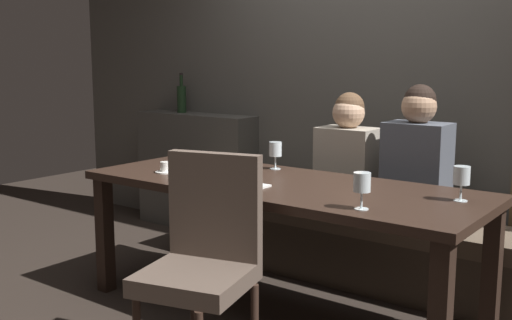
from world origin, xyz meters
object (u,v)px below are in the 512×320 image
(wine_glass_near_left, at_px, (362,184))
(dessert_plate, at_px, (246,185))
(wine_glass_near_right, at_px, (462,177))
(wine_bottle_dark_red, at_px, (182,98))
(wine_glass_far_right, at_px, (275,150))
(banquette_bench, at_px, (341,243))
(diner_redhead, at_px, (348,155))
(chair_near_side, at_px, (204,251))
(diner_bearded, at_px, (417,157))
(espresso_cup, at_px, (166,168))
(fork_on_table, at_px, (220,185))
(dining_table, at_px, (279,198))

(wine_glass_near_left, xyz_separation_m, dessert_plate, (-0.69, 0.07, -0.10))
(wine_glass_near_left, relative_size, wine_glass_near_right, 1.00)
(wine_bottle_dark_red, xyz_separation_m, wine_glass_far_right, (1.48, -0.75, -0.21))
(banquette_bench, height_order, wine_glass_far_right, wine_glass_far_right)
(wine_bottle_dark_red, height_order, wine_glass_near_right, wine_bottle_dark_red)
(wine_bottle_dark_red, distance_m, wine_glass_near_right, 2.81)
(diner_redhead, bearing_deg, banquette_bench, -131.70)
(wine_glass_far_right, height_order, dessert_plate, wine_glass_far_right)
(chair_near_side, relative_size, diner_redhead, 1.33)
(diner_bearded, height_order, dessert_plate, diner_bearded)
(chair_near_side, distance_m, wine_glass_near_right, 1.23)
(diner_bearded, relative_size, dessert_plate, 4.21)
(chair_near_side, relative_size, wine_bottle_dark_red, 3.01)
(wine_glass_near_right, distance_m, espresso_cup, 1.64)
(diner_bearded, xyz_separation_m, wine_glass_near_right, (0.45, -0.57, 0.02))
(diner_redhead, relative_size, espresso_cup, 6.15)
(wine_glass_far_right, relative_size, espresso_cup, 1.37)
(diner_bearded, xyz_separation_m, espresso_cup, (-1.16, -0.88, -0.06))
(fork_on_table, bearing_deg, dessert_plate, -3.80)
(wine_glass_near_right, bearing_deg, wine_bottle_dark_red, 160.82)
(dining_table, height_order, fork_on_table, fork_on_table)
(wine_bottle_dark_red, height_order, espresso_cup, wine_bottle_dark_red)
(wine_glass_far_right, relative_size, wine_glass_near_right, 1.00)
(wine_glass_near_right, bearing_deg, chair_near_side, -133.99)
(dessert_plate, bearing_deg, espresso_cup, 175.90)
(banquette_bench, bearing_deg, wine_glass_far_right, -120.94)
(espresso_cup, relative_size, dessert_plate, 0.63)
(diner_bearded, relative_size, wine_bottle_dark_red, 2.45)
(diner_redhead, distance_m, fork_on_table, 1.00)
(banquette_bench, distance_m, diner_redhead, 0.57)
(wine_glass_near_left, bearing_deg, banquette_bench, 122.78)
(chair_near_side, height_order, wine_glass_near_left, chair_near_side)
(wine_bottle_dark_red, xyz_separation_m, espresso_cup, (1.04, -1.23, -0.30))
(diner_bearded, relative_size, fork_on_table, 4.70)
(wine_glass_far_right, bearing_deg, wine_bottle_dark_red, 153.08)
(wine_glass_near_left, bearing_deg, wine_glass_far_right, 146.12)
(diner_bearded, height_order, wine_glass_near_left, diner_bearded)
(espresso_cup, bearing_deg, chair_near_side, -35.04)
(wine_glass_near_right, distance_m, fork_on_table, 1.20)
(banquette_bench, bearing_deg, fork_on_table, -101.58)
(diner_bearded, distance_m, wine_glass_near_right, 0.73)
(dessert_plate, xyz_separation_m, fork_on_table, (-0.14, -0.04, -0.01))
(chair_near_side, height_order, espresso_cup, chair_near_side)
(dining_table, distance_m, wine_glass_far_right, 0.44)
(banquette_bench, relative_size, wine_glass_near_right, 15.24)
(wine_bottle_dark_red, distance_m, fork_on_table, 2.04)
(chair_near_side, bearing_deg, dessert_plate, 107.09)
(banquette_bench, height_order, espresso_cup, espresso_cup)
(dining_table, xyz_separation_m, wine_glass_near_left, (0.63, -0.28, 0.20))
(dining_table, distance_m, dessert_plate, 0.25)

